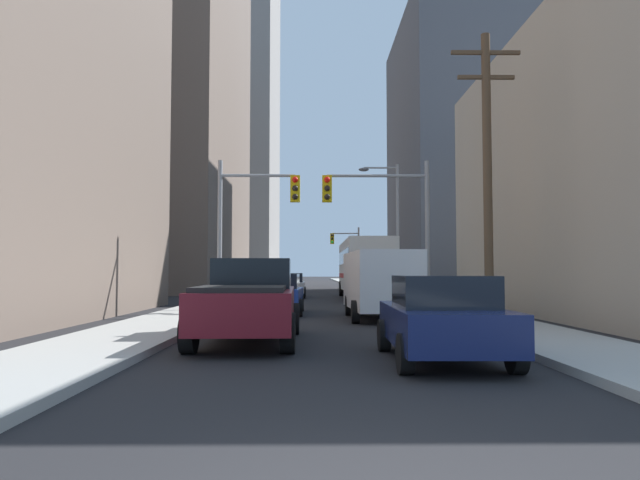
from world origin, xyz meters
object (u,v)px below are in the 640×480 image
city_bus (364,266)px  sedan_navy (442,318)px  traffic_signal_near_left (254,210)px  traffic_signal_far_right (347,248)px  sedan_blue (277,294)px  sedan_silver (290,285)px  cargo_van_white (380,281)px  pickup_truck_maroon (249,301)px  traffic_signal_near_right (381,209)px

city_bus → sedan_navy: (-0.79, -24.55, -1.16)m
sedan_navy → traffic_signal_near_left: 13.82m
traffic_signal_far_right → sedan_blue: bearing=-97.5°
sedan_navy → sedan_silver: 26.39m
sedan_navy → sedan_blue: 12.37m
cargo_van_white → sedan_blue: size_ratio=1.24×
city_bus → sedan_silver: (-4.50, 1.58, -1.16)m
city_bus → sedan_silver: 4.91m
city_bus → sedan_blue: size_ratio=2.71×
pickup_truck_maroon → traffic_signal_near_left: size_ratio=0.91×
cargo_van_white → traffic_signal_near_left: 6.24m
cargo_van_white → sedan_navy: bearing=-89.9°
sedan_blue → traffic_signal_near_left: (-0.97, 0.79, 3.24)m
cargo_van_white → sedan_silver: bearing=102.4°
city_bus → traffic_signal_near_left: traffic_signal_near_left is taller
city_bus → traffic_signal_near_left: size_ratio=1.92×
city_bus → pickup_truck_maroon: (-4.53, -21.63, -1.00)m
city_bus → sedan_blue: 13.52m
pickup_truck_maroon → sedan_silver: bearing=89.9°
sedan_silver → pickup_truck_maroon: bearing=-90.1°
sedan_silver → traffic_signal_near_right: size_ratio=0.70×
sedan_navy → city_bus: bearing=88.2°
pickup_truck_maroon → traffic_signal_near_left: traffic_signal_near_left is taller
sedan_navy → traffic_signal_near_left: bearing=110.0°
cargo_van_white → sedan_silver: cargo_van_white is taller
sedan_silver → traffic_signal_far_right: 21.96m
city_bus → sedan_navy: 24.59m
traffic_signal_near_right → sedan_navy: bearing=-91.9°
sedan_silver → traffic_signal_near_left: size_ratio=0.70×
cargo_van_white → sedan_blue: cargo_van_white is taller
city_bus → traffic_signal_near_left: 13.26m
city_bus → traffic_signal_near_left: bearing=-114.3°
sedan_silver → traffic_signal_far_right: traffic_signal_far_right is taller
traffic_signal_near_left → cargo_van_white: bearing=-35.3°
sedan_silver → traffic_signal_far_right: bearing=77.4°
traffic_signal_near_left → traffic_signal_near_right: size_ratio=1.00×
pickup_truck_maroon → traffic_signal_near_right: 11.00m
sedan_blue → sedan_silver: (-0.08, 14.31, 0.00)m
pickup_truck_maroon → traffic_signal_near_right: (4.15, 9.70, 3.13)m
pickup_truck_maroon → cargo_van_white: (3.72, 6.46, 0.35)m
traffic_signal_near_right → traffic_signal_far_right: same height
sedan_silver → sedan_blue: bearing=-89.7°
cargo_van_white → sedan_blue: 4.39m
cargo_van_white → traffic_signal_near_right: traffic_signal_near_right is taller
pickup_truck_maroon → city_bus: bearing=78.2°
traffic_signal_near_right → sedan_blue: bearing=-168.9°
city_bus → sedan_navy: size_ratio=2.72×
sedan_blue → traffic_signal_near_right: traffic_signal_near_right is taller
cargo_van_white → traffic_signal_near_right: size_ratio=0.88×
sedan_silver → traffic_signal_near_left: 13.92m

